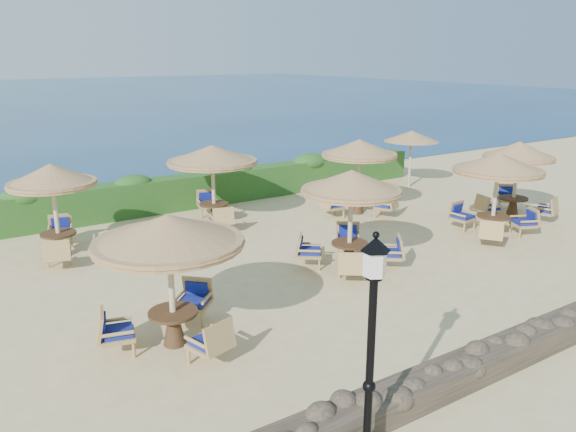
{
  "coord_description": "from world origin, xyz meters",
  "views": [
    {
      "loc": [
        -9.29,
        -11.76,
        5.49
      ],
      "look_at": [
        -1.45,
        0.42,
        1.3
      ],
      "focal_mm": 35.0,
      "sensor_mm": 36.0,
      "label": 1
    }
  ],
  "objects": [
    {
      "name": "cafe_set_6",
      "position": [
        7.5,
        -0.15,
        1.8
      ],
      "size": [
        2.64,
        2.71,
        2.65
      ],
      "color": "beige",
      "rests_on": "ground"
    },
    {
      "name": "extra_parasol",
      "position": [
        7.8,
        5.2,
        2.17
      ],
      "size": [
        2.3,
        2.3,
        2.41
      ],
      "color": "beige",
      "rests_on": "ground"
    },
    {
      "name": "cafe_set_2",
      "position": [
        5.01,
        -1.23,
        1.89
      ],
      "size": [
        2.77,
        2.78,
        2.65
      ],
      "color": "beige",
      "rests_on": "ground"
    },
    {
      "name": "sea",
      "position": [
        0.0,
        70.0,
        0.0
      ],
      "size": [
        160.0,
        160.0,
        0.0
      ],
      "primitive_type": "plane",
      "color": "navy",
      "rests_on": "ground"
    },
    {
      "name": "lamp_post",
      "position": [
        -4.8,
        -6.8,
        1.55
      ],
      "size": [
        0.44,
        0.44,
        3.31
      ],
      "color": "black",
      "rests_on": "ground"
    },
    {
      "name": "ground",
      "position": [
        0.0,
        0.0,
        0.0
      ],
      "size": [
        120.0,
        120.0,
        0.0
      ],
      "primitive_type": "plane",
      "color": "#D4C086",
      "rests_on": "ground"
    },
    {
      "name": "stone_wall",
      "position": [
        0.0,
        -6.2,
        0.22
      ],
      "size": [
        15.0,
        0.65,
        0.44
      ],
      "primitive_type": "cube",
      "color": "brown",
      "rests_on": "ground"
    },
    {
      "name": "cafe_set_3",
      "position": [
        -6.63,
        4.2,
        1.91
      ],
      "size": [
        2.37,
        2.89,
        2.65
      ],
      "color": "beige",
      "rests_on": "ground"
    },
    {
      "name": "cafe_set_4",
      "position": [
        -1.59,
        4.76,
        2.04
      ],
      "size": [
        2.97,
        2.97,
        2.65
      ],
      "color": "beige",
      "rests_on": "ground"
    },
    {
      "name": "cafe_set_5",
      "position": [
        3.27,
        3.16,
        1.88
      ],
      "size": [
        2.75,
        2.77,
        2.65
      ],
      "color": "beige",
      "rests_on": "ground"
    },
    {
      "name": "cafe_set_0",
      "position": [
        -5.8,
        -2.23,
        1.93
      ],
      "size": [
        2.88,
        2.88,
        2.65
      ],
      "color": "beige",
      "rests_on": "ground"
    },
    {
      "name": "cafe_set_1",
      "position": [
        -0.33,
        -0.85,
        1.78
      ],
      "size": [
        2.67,
        2.67,
        2.65
      ],
      "color": "beige",
      "rests_on": "ground"
    },
    {
      "name": "hedge",
      "position": [
        0.0,
        7.2,
        0.6
      ],
      "size": [
        18.0,
        0.9,
        1.2
      ],
      "primitive_type": "cube",
      "color": "#1D4717",
      "rests_on": "ground"
    }
  ]
}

